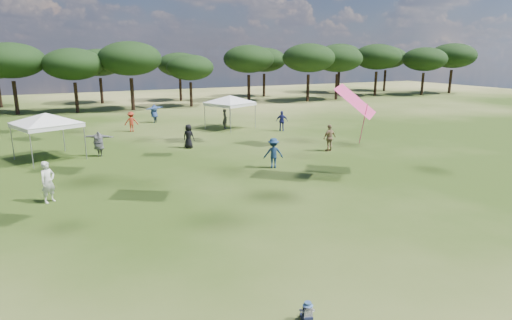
{
  "coord_description": "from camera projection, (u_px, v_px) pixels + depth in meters",
  "views": [
    {
      "loc": [
        -4.99,
        -5.55,
        6.33
      ],
      "look_at": [
        0.51,
        6.0,
        3.1
      ],
      "focal_mm": 30.0,
      "sensor_mm": 36.0,
      "label": 1
    }
  ],
  "objects": [
    {
      "name": "festival_crowd",
      "position": [
        103.0,
        139.0,
        27.81
      ],
      "size": [
        28.03,
        21.56,
        1.91
      ],
      "color": "#2B6981",
      "rests_on": "ground"
    },
    {
      "name": "toddler",
      "position": [
        307.0,
        313.0,
        10.31
      ],
      "size": [
        0.39,
        0.42,
        0.53
      ],
      "rotation": [
        0.0,
        0.0,
        -0.25
      ],
      "color": "#161931",
      "rests_on": "ground"
    },
    {
      "name": "tree_line",
      "position": [
        118.0,
        61.0,
        49.67
      ],
      "size": [
        108.78,
        17.63,
        7.77
      ],
      "color": "black",
      "rests_on": "ground"
    },
    {
      "name": "tent_right",
      "position": [
        230.0,
        97.0,
        36.01
      ],
      "size": [
        5.95,
        5.95,
        3.14
      ],
      "rotation": [
        0.0,
        0.0,
        0.42
      ],
      "color": "gray",
      "rests_on": "ground"
    },
    {
      "name": "tent_left",
      "position": [
        45.0,
        115.0,
        25.42
      ],
      "size": [
        6.15,
        6.15,
        3.15
      ],
      "rotation": [
        0.0,
        0.0,
        0.37
      ],
      "color": "gray",
      "rests_on": "ground"
    }
  ]
}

